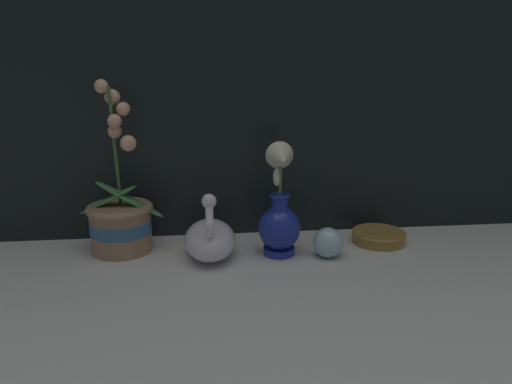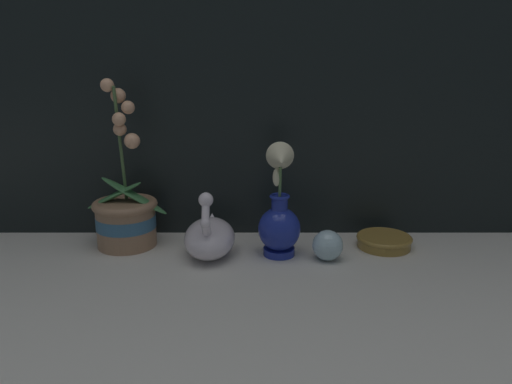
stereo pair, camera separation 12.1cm
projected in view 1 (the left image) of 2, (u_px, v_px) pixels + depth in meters
The scene contains 7 objects.
ground_plane at pixel (261, 274), 1.13m from camera, with size 2.80×2.80×0.00m, color beige.
window_backdrop at pixel (249, 3), 1.23m from camera, with size 2.80×0.03×1.20m.
orchid_potted_plant at pixel (121, 218), 1.24m from camera, with size 0.21×0.16×0.42m.
swan_figurine at pixel (210, 238), 1.21m from camera, with size 0.12×0.21×0.18m.
blue_vase at pixel (280, 215), 1.21m from camera, with size 0.10×0.11×0.28m.
glass_sphere at pixel (328, 243), 1.21m from camera, with size 0.07×0.07×0.07m.
amber_dish at pixel (379, 236), 1.31m from camera, with size 0.14×0.14×0.03m.
Camera 1 is at (-0.12, -1.03, 0.48)m, focal length 35.00 mm.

